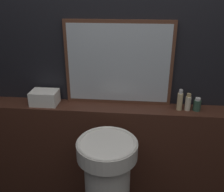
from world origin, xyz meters
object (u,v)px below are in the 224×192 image
object	(u,v)px
mirror	(118,64)
pedestal_sink	(107,190)
towel_stack	(45,97)
lotion_bottle	(197,105)
conditioner_bottle	(188,103)
shampoo_bottle	(180,101)

from	to	relation	value
mirror	pedestal_sink	bearing A→B (deg)	-93.39
pedestal_sink	mirror	size ratio (longest dim) A/B	1.06
mirror	towel_stack	bearing A→B (deg)	-171.58
mirror	lotion_bottle	distance (m)	0.66
towel_stack	conditioner_bottle	size ratio (longest dim) A/B	1.57
towel_stack	lotion_bottle	world-z (taller)	towel_stack
pedestal_sink	shampoo_bottle	size ratio (longest dim) A/B	5.36
mirror	conditioner_bottle	xyz separation A→B (m)	(0.53, -0.08, -0.26)
conditioner_bottle	mirror	bearing A→B (deg)	170.89
pedestal_sink	lotion_bottle	distance (m)	0.89
lotion_bottle	shampoo_bottle	bearing A→B (deg)	180.00
lotion_bottle	conditioner_bottle	bearing A→B (deg)	180.00
shampoo_bottle	conditioner_bottle	xyz separation A→B (m)	(0.06, -0.00, -0.01)
pedestal_sink	towel_stack	world-z (taller)	towel_stack
shampoo_bottle	lotion_bottle	world-z (taller)	shampoo_bottle
pedestal_sink	mirror	distance (m)	0.91
pedestal_sink	shampoo_bottle	distance (m)	0.82
conditioner_bottle	shampoo_bottle	bearing A→B (deg)	180.00
pedestal_sink	towel_stack	size ratio (longest dim) A/B	4.18
towel_stack	mirror	bearing A→B (deg)	8.42
shampoo_bottle	conditioner_bottle	size ratio (longest dim) A/B	1.22
pedestal_sink	lotion_bottle	world-z (taller)	lotion_bottle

